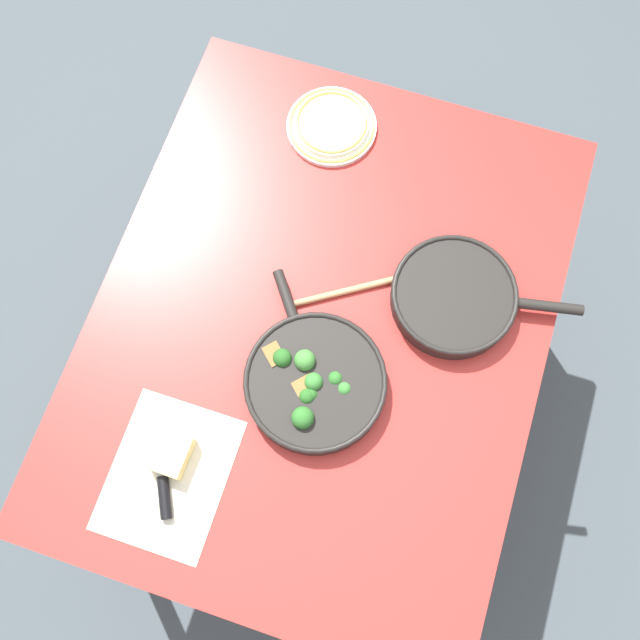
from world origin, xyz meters
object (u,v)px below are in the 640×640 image
(skillet_broccoli, at_px, (313,382))
(skillet_eggs, at_px, (455,297))
(wooden_spoon, at_px, (387,281))
(dinner_plate_stack, at_px, (332,125))
(cheese_block, at_px, (172,454))
(grater_knife, at_px, (163,479))

(skillet_broccoli, height_order, skillet_eggs, skillet_broccoli)
(wooden_spoon, bearing_deg, skillet_broccoli, -139.33)
(skillet_eggs, relative_size, wooden_spoon, 1.32)
(wooden_spoon, distance_m, dinner_plate_stack, 0.41)
(dinner_plate_stack, bearing_deg, wooden_spoon, 35.12)
(skillet_eggs, distance_m, cheese_block, 0.69)
(skillet_broccoli, xyz_separation_m, skillet_eggs, (-0.28, 0.23, -0.00))
(skillet_broccoli, distance_m, dinner_plate_stack, 0.63)
(cheese_block, bearing_deg, skillet_eggs, 137.66)
(skillet_broccoli, distance_m, wooden_spoon, 0.29)
(skillet_broccoli, distance_m, cheese_block, 0.33)
(skillet_broccoli, bearing_deg, wooden_spoon, -53.36)
(cheese_block, bearing_deg, skillet_broccoli, 135.36)
(skillet_broccoli, height_order, grater_knife, skillet_broccoli)
(grater_knife, bearing_deg, wooden_spoon, -56.90)
(grater_knife, bearing_deg, skillet_eggs, -67.23)
(skillet_eggs, xyz_separation_m, dinner_plate_stack, (-0.33, -0.39, -0.01))
(skillet_broccoli, bearing_deg, grater_knife, 104.32)
(wooden_spoon, bearing_deg, grater_knife, -151.89)
(skillet_eggs, relative_size, dinner_plate_stack, 1.91)
(skillet_broccoli, xyz_separation_m, cheese_block, (0.23, -0.23, -0.01))
(skillet_eggs, bearing_deg, wooden_spoon, 170.20)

